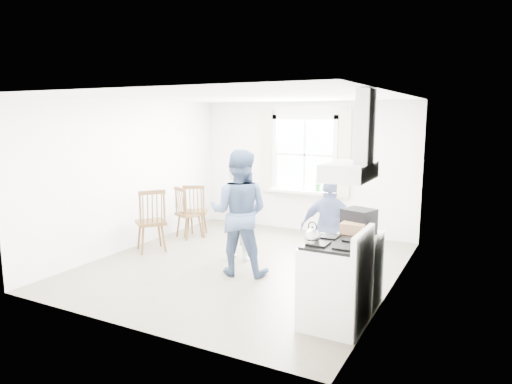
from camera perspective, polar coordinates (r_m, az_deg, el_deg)
name	(u,v)px	position (r m, az deg, el deg)	size (l,w,h in m)	color
room_shell	(244,183)	(6.98, -1.46, 1.12)	(4.62, 5.12, 2.64)	#766C5B
window_assembly	(304,159)	(9.16, 6.03, 4.09)	(1.88, 0.24, 1.70)	white
range_hood	(354,156)	(4.87, 12.21, 4.38)	(0.45, 0.76, 0.94)	white
shelf_unit	(241,206)	(9.81, -1.95, -1.77)	(0.40, 0.30, 0.80)	slate
gas_stove	(336,283)	(5.23, 9.93, -11.16)	(0.68, 0.76, 1.12)	white
kettle	(312,236)	(4.96, 7.04, -5.54)	(0.18, 0.18, 0.25)	silver
low_cabinet	(359,269)	(5.86, 12.71, -9.32)	(0.50, 0.55, 0.90)	white
stereo_stack	(359,221)	(5.67, 12.72, -3.61)	(0.42, 0.40, 0.31)	black
cardboard_box	(353,230)	(5.49, 12.02, -4.72)	(0.27, 0.19, 0.18)	#AF8154
windsor_chair_a	(194,205)	(8.82, -7.71, -1.64)	(0.58, 0.57, 1.03)	#4B3118
windsor_chair_b	(184,207)	(8.76, -8.99, -1.86)	(0.55, 0.54, 1.00)	#4B3118
windsor_chair_c	(152,214)	(7.93, -12.90, -2.71)	(0.64, 0.64, 1.10)	#4B3118
person_left	(238,211)	(7.34, -2.25, -2.44)	(0.58, 0.58, 1.60)	silver
person_mid	(239,213)	(6.67, -2.13, -2.58)	(0.90, 0.90, 1.84)	#44597F
person_right	(330,229)	(6.58, 9.23, -4.57)	(0.86, 0.86, 1.46)	navy
potted_plant	(319,183)	(9.01, 7.93, 1.11)	(0.18, 0.18, 0.33)	#2F6A2F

